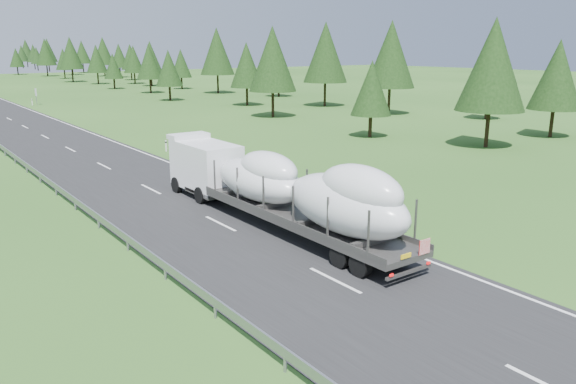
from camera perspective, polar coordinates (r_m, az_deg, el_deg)
ground at (r=22.28m, az=4.76°, el=-8.96°), size 400.00×400.00×0.00m
highway_sign at (r=97.82m, az=-24.24°, el=9.12°), size 0.08×0.90×2.60m
tree_line_right at (r=135.80m, az=-13.80°, el=13.29°), size 27.34×299.28×12.60m
boat_truck at (r=27.98m, az=-0.95°, el=0.74°), size 2.75×19.22×4.18m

